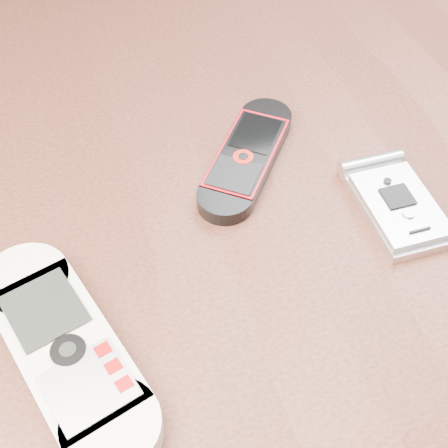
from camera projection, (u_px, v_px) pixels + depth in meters
table at (219, 310)px, 0.55m from camera, size 1.20×0.80×0.75m
nokia_white at (66, 350)px, 0.40m from camera, size 0.11×0.19×0.02m
nokia_black_red at (247, 156)px, 0.51m from camera, size 0.12×0.14×0.01m
motorola_razr at (398, 205)px, 0.48m from camera, size 0.05×0.10×0.02m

